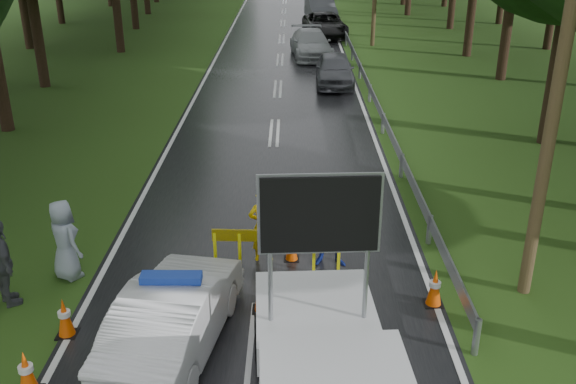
{
  "coord_description": "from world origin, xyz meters",
  "views": [
    {
      "loc": [
        0.57,
        -8.93,
        6.87
      ],
      "look_at": [
        0.51,
        3.92,
        1.3
      ],
      "focal_mm": 40.0,
      "sensor_mm": 36.0,
      "label": 1
    }
  ],
  "objects_px": {
    "work_truck": "(325,374)",
    "queue_car_second": "(311,44)",
    "queue_car_first": "(335,70)",
    "queue_car_third": "(325,25)",
    "police_sedan": "(174,316)",
    "civilian": "(335,228)",
    "queue_car_fourth": "(321,10)",
    "barrier": "(277,242)",
    "officer": "(263,226)"
  },
  "relations": [
    {
      "from": "work_truck",
      "to": "queue_car_second",
      "type": "relative_size",
      "value": 0.95
    },
    {
      "from": "queue_car_first",
      "to": "queue_car_third",
      "type": "height_order",
      "value": "queue_car_third"
    },
    {
      "from": "police_sedan",
      "to": "queue_car_third",
      "type": "relative_size",
      "value": 0.82
    },
    {
      "from": "civilian",
      "to": "work_truck",
      "type": "bearing_deg",
      "value": -91.95
    },
    {
      "from": "queue_car_first",
      "to": "queue_car_fourth",
      "type": "relative_size",
      "value": 0.8
    },
    {
      "from": "queue_car_third",
      "to": "work_truck",
      "type": "bearing_deg",
      "value": -97.0
    },
    {
      "from": "civilian",
      "to": "police_sedan",
      "type": "bearing_deg",
      "value": -131.57
    },
    {
      "from": "barrier",
      "to": "queue_car_first",
      "type": "relative_size",
      "value": 0.65
    },
    {
      "from": "queue_car_fourth",
      "to": "queue_car_first",
      "type": "bearing_deg",
      "value": -96.04
    },
    {
      "from": "queue_car_second",
      "to": "queue_car_fourth",
      "type": "bearing_deg",
      "value": 79.98
    },
    {
      "from": "work_truck",
      "to": "officer",
      "type": "distance_m",
      "value": 5.03
    },
    {
      "from": "barrier",
      "to": "queue_car_third",
      "type": "relative_size",
      "value": 0.5
    },
    {
      "from": "queue_car_second",
      "to": "queue_car_third",
      "type": "bearing_deg",
      "value": 75.31
    },
    {
      "from": "queue_car_second",
      "to": "queue_car_fourth",
      "type": "relative_size",
      "value": 0.94
    },
    {
      "from": "police_sedan",
      "to": "queue_car_third",
      "type": "bearing_deg",
      "value": -87.87
    },
    {
      "from": "work_truck",
      "to": "queue_car_third",
      "type": "bearing_deg",
      "value": 84.05
    },
    {
      "from": "queue_car_second",
      "to": "civilian",
      "type": "bearing_deg",
      "value": -95.56
    },
    {
      "from": "queue_car_second",
      "to": "police_sedan",
      "type": "bearing_deg",
      "value": -102.21
    },
    {
      "from": "queue_car_first",
      "to": "queue_car_third",
      "type": "distance_m",
      "value": 12.0
    },
    {
      "from": "civilian",
      "to": "queue_car_third",
      "type": "xyz_separation_m",
      "value": [
        1.1,
        27.72,
        -0.17
      ]
    },
    {
      "from": "police_sedan",
      "to": "queue_car_third",
      "type": "height_order",
      "value": "police_sedan"
    },
    {
      "from": "police_sedan",
      "to": "queue_car_second",
      "type": "relative_size",
      "value": 0.89
    },
    {
      "from": "barrier",
      "to": "queue_car_second",
      "type": "bearing_deg",
      "value": 88.57
    },
    {
      "from": "queue_car_second",
      "to": "queue_car_third",
      "type": "distance_m",
      "value": 6.08
    },
    {
      "from": "police_sedan",
      "to": "queue_car_third",
      "type": "xyz_separation_m",
      "value": [
        3.99,
        30.6,
        0.05
      ]
    },
    {
      "from": "police_sedan",
      "to": "officer",
      "type": "relative_size",
      "value": 2.56
    },
    {
      "from": "police_sedan",
      "to": "officer",
      "type": "distance_m",
      "value": 3.39
    },
    {
      "from": "barrier",
      "to": "civilian",
      "type": "relative_size",
      "value": 1.47
    },
    {
      "from": "work_truck",
      "to": "officer",
      "type": "height_order",
      "value": "work_truck"
    },
    {
      "from": "officer",
      "to": "queue_car_third",
      "type": "relative_size",
      "value": 0.32
    },
    {
      "from": "work_truck",
      "to": "civilian",
      "type": "height_order",
      "value": "work_truck"
    },
    {
      "from": "barrier",
      "to": "civilian",
      "type": "bearing_deg",
      "value": 24.33
    },
    {
      "from": "officer",
      "to": "queue_car_second",
      "type": "distance_m",
      "value": 21.57
    },
    {
      "from": "barrier",
      "to": "police_sedan",
      "type": "bearing_deg",
      "value": -123.14
    },
    {
      "from": "officer",
      "to": "queue_car_first",
      "type": "height_order",
      "value": "officer"
    },
    {
      "from": "officer",
      "to": "queue_car_second",
      "type": "xyz_separation_m",
      "value": [
        1.63,
        21.51,
        -0.14
      ]
    },
    {
      "from": "barrier",
      "to": "queue_car_first",
      "type": "bearing_deg",
      "value": 84.33
    },
    {
      "from": "police_sedan",
      "to": "officer",
      "type": "bearing_deg",
      "value": -104.23
    },
    {
      "from": "work_truck",
      "to": "queue_car_second",
      "type": "bearing_deg",
      "value": 85.59
    },
    {
      "from": "officer",
      "to": "barrier",
      "type": "bearing_deg",
      "value": 107.21
    },
    {
      "from": "civilian",
      "to": "queue_car_fourth",
      "type": "bearing_deg",
      "value": 91.61
    },
    {
      "from": "work_truck",
      "to": "queue_car_fourth",
      "type": "xyz_separation_m",
      "value": [
        1.55,
        38.42,
        -0.12
      ]
    },
    {
      "from": "work_truck",
      "to": "barrier",
      "type": "xyz_separation_m",
      "value": [
        -0.76,
        4.2,
        -0.13
      ]
    },
    {
      "from": "work_truck",
      "to": "queue_car_second",
      "type": "height_order",
      "value": "work_truck"
    },
    {
      "from": "work_truck",
      "to": "officer",
      "type": "xyz_separation_m",
      "value": [
        -1.07,
        4.91,
        -0.12
      ]
    },
    {
      "from": "queue_car_third",
      "to": "queue_car_fourth",
      "type": "height_order",
      "value": "queue_car_fourth"
    },
    {
      "from": "police_sedan",
      "to": "civilian",
      "type": "xyz_separation_m",
      "value": [
        2.89,
        2.88,
        0.22
      ]
    },
    {
      "from": "police_sedan",
      "to": "queue_car_first",
      "type": "bearing_deg",
      "value": -92.13
    },
    {
      "from": "police_sedan",
      "to": "queue_car_fourth",
      "type": "relative_size",
      "value": 0.84
    },
    {
      "from": "queue_car_first",
      "to": "queue_car_third",
      "type": "bearing_deg",
      "value": 90.8
    }
  ]
}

